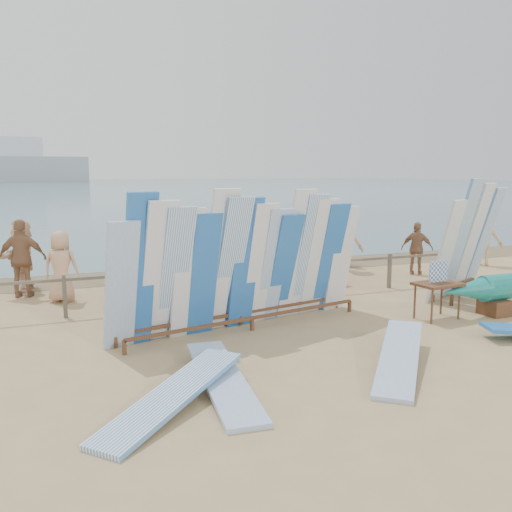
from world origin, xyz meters
name	(u,v)px	position (x,y,z in m)	size (l,w,h in m)	color
ground	(303,337)	(0.00, 0.00, 0.00)	(160.00, 160.00, 0.00)	tan
ocean	(60,185)	(0.00, 128.00, 0.00)	(320.00, 240.00, 0.02)	#466D7D
wet_sand_strip	(198,271)	(0.00, 7.20, 0.00)	(40.00, 2.60, 0.01)	brown
distant_ship	(13,165)	(-12.00, 180.00, 5.31)	(45.00, 8.00, 14.00)	#999EA3
fence	(246,275)	(0.00, 3.00, 0.63)	(12.08, 0.08, 0.90)	#665E4D
main_surfboard_rack	(245,267)	(-0.79, 0.92, 1.21)	(5.44, 1.71, 2.72)	brown
side_surfboard_rack	(466,244)	(5.08, 1.49, 1.30)	(2.61, 1.63, 2.86)	brown
vendor_table	(437,300)	(3.10, 0.09, 0.40)	(0.98, 0.74, 1.22)	brown
flat_board_e	(173,408)	(-2.92, -2.14, 0.00)	(0.56, 2.70, 0.07)	white
flat_board_a	(223,388)	(-2.12, -1.76, 0.00)	(0.56, 2.70, 0.07)	#8AAEDC
flat_board_b	(399,369)	(0.64, -2.02, 0.00)	(0.56, 2.70, 0.07)	#8AAEDC
beach_chair_left	(293,280)	(1.54, 3.64, 0.28)	(0.79, 0.80, 0.97)	red
beach_chair_right	(315,278)	(2.16, 3.67, 0.27)	(0.59, 0.62, 0.92)	red
stroller	(324,265)	(2.74, 4.24, 0.48)	(0.76, 0.97, 1.19)	red
beachgoer_7	(343,237)	(4.65, 6.47, 0.92)	(0.67, 0.37, 1.85)	#8C6042
beachgoer_6	(281,250)	(2.00, 5.43, 0.77)	(0.75, 0.36, 1.54)	tan
beachgoer_extra_1	(22,259)	(-4.85, 5.37, 0.94)	(1.11, 0.48, 1.89)	#8C6042
beachgoer_11	(22,255)	(-4.87, 6.13, 0.91)	(1.70, 0.55, 1.83)	beige
beachgoer_2	(154,263)	(-2.02, 3.65, 0.93)	(0.90, 0.43, 1.86)	beige
beachgoer_9	(344,241)	(4.20, 5.68, 0.93)	(1.20, 0.49, 1.85)	tan
beachgoer_0	(61,266)	(-4.00, 4.52, 0.84)	(0.82, 0.39, 1.67)	tan
beachgoer_10	(417,249)	(5.86, 4.29, 0.78)	(0.91, 0.39, 1.55)	#8C6042
beachgoer_extra_0	(485,238)	(8.97, 4.86, 0.89)	(1.15, 0.48, 1.79)	tan
beachgoer_4	(188,261)	(-0.96, 4.62, 0.77)	(0.90, 0.39, 1.54)	#8C6042
beachgoer_3	(203,249)	(-0.06, 6.36, 0.79)	(1.02, 0.42, 1.58)	tan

